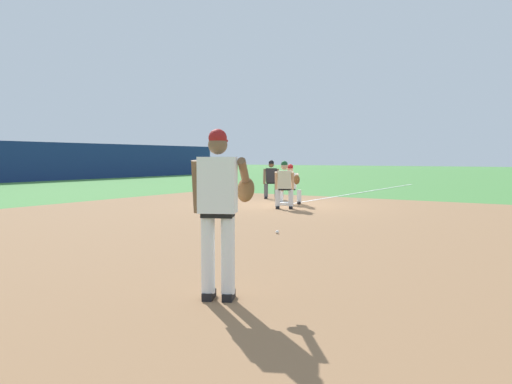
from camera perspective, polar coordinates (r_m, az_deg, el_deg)
The scene contains 9 objects.
ground_plane at distance 16.42m, azimuth 3.36°, elevation -1.49°, with size 160.00×160.00×0.00m, color #47843D.
infield_dirt_patch at distance 10.94m, azimuth 1.44°, elevation -4.19°, with size 18.00×18.00×0.01m, color #936B47.
foul_line_stripe at distance 23.24m, azimuth 12.44°, elevation 0.04°, with size 15.02×0.10×0.00m, color white.
first_base_bag at distance 16.41m, azimuth 3.36°, elevation -1.33°, with size 0.38×0.38×0.09m, color white.
baseball at distance 10.20m, azimuth 2.45°, elevation -4.60°, with size 0.07×0.07×0.07m, color white.
pitcher at distance 5.41m, azimuth -4.15°, elevation -1.30°, with size 0.83×0.59×1.86m.
first_baseman at distance 16.62m, azimuth 3.98°, elevation 1.10°, with size 0.84×0.99×1.34m.
baserunner at distance 15.08m, azimuth 3.25°, elevation 1.05°, with size 0.61×0.67×1.46m.
umpire at distance 18.79m, azimuth 1.76°, elevation 1.62°, with size 0.61×0.67×1.46m.
Camera 1 is at (-14.27, -7.97, 1.55)m, focal length 35.00 mm.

